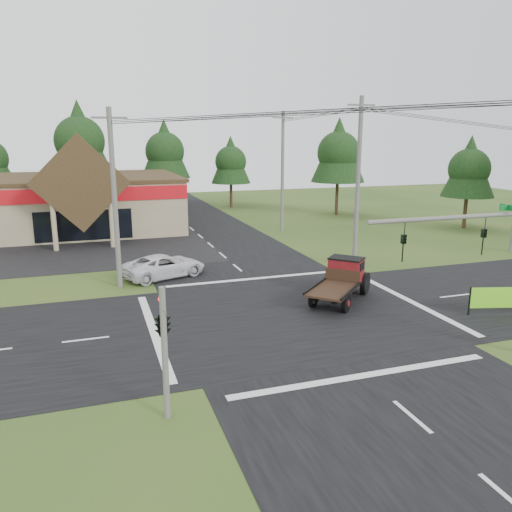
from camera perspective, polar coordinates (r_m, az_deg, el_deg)
name	(u,v)px	position (r m, az deg, el deg)	size (l,w,h in m)	color
ground	(293,315)	(25.59, 4.23, -6.79)	(120.00, 120.00, 0.00)	#294719
road_ns	(293,315)	(25.59, 4.23, -6.77)	(12.00, 120.00, 0.02)	black
road_ew	(293,315)	(25.59, 4.23, -6.76)	(120.00, 12.00, 0.02)	black
parking_apron	(31,254)	(42.31, -24.32, 0.17)	(28.00, 14.00, 0.02)	black
cvs_building	(20,203)	(52.43, -25.41, 5.47)	(30.40, 18.20, 9.19)	#9B8A69
traffic_signal_mast	(509,254)	(21.54, 26.98, 0.17)	(8.12, 0.24, 7.00)	#595651
traffic_signal_corner	(162,312)	(15.83, -10.68, -6.34)	(0.53, 2.48, 4.40)	#595651
utility_pole_nw	(115,198)	(30.35, -15.87, 6.40)	(2.00, 0.30, 10.50)	#595651
utility_pole_ne	(358,182)	(34.90, 11.57, 8.31)	(2.00, 0.30, 11.50)	#595651
utility_pole_n	(282,171)	(47.53, 3.04, 9.64)	(2.00, 0.30, 11.20)	#595651
tree_row_c	(79,139)	(63.13, -19.54, 12.54)	(7.28, 7.28, 13.13)	#332316
tree_row_d	(165,150)	(64.83, -10.39, 11.88)	(6.16, 6.16, 11.11)	#332316
tree_row_e	(231,160)	(64.57, -2.91, 10.88)	(5.04, 5.04, 9.09)	#332316
tree_side_ne	(339,151)	(58.90, 9.42, 11.79)	(6.16, 6.16, 11.11)	#332316
tree_side_e_near	(469,167)	(53.57, 23.20, 9.33)	(5.04, 5.04, 9.09)	#332316
antique_flatbed_truck	(340,281)	(27.73, 9.54, -2.86)	(2.09, 5.47, 2.29)	#550C13
roadside_banner	(511,300)	(28.52, 27.12, -4.54)	(4.41, 0.13, 1.51)	#6ED31C
white_pickup	(164,266)	(32.72, -10.44, -1.12)	(2.48, 5.37, 1.49)	silver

